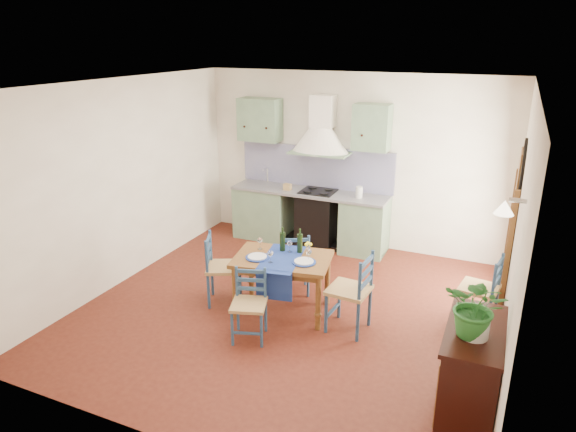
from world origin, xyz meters
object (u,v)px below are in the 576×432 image
(dining_table, at_px, (283,264))
(chair_near, at_px, (249,304))
(potted_plant, at_px, (477,307))
(sideboard, at_px, (471,371))

(dining_table, height_order, chair_near, dining_table)
(dining_table, height_order, potted_plant, potted_plant)
(potted_plant, bearing_deg, sideboard, 83.45)
(dining_table, height_order, sideboard, dining_table)
(sideboard, relative_size, potted_plant, 1.92)
(chair_near, bearing_deg, potted_plant, -12.46)
(potted_plant, bearing_deg, chair_near, 167.54)
(dining_table, relative_size, potted_plant, 2.35)
(potted_plant, bearing_deg, dining_table, 151.99)
(dining_table, relative_size, chair_near, 1.55)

